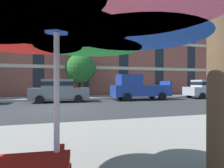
{
  "coord_description": "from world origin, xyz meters",
  "views": [
    {
      "loc": [
        0.11,
        -10.97,
        1.49
      ],
      "look_at": [
        3.96,
        3.2,
        1.4
      ],
      "focal_mm": 28.98,
      "sensor_mm": 36.0,
      "label": 1
    }
  ],
  "objects": [
    {
      "name": "pickup_blue_midblock",
      "position": [
        6.47,
        3.7,
        1.03
      ],
      "size": [
        5.1,
        2.12,
        2.2
      ],
      "color": "navy",
      "rests_on": "ground"
    },
    {
      "name": "patio_umbrella",
      "position": [
        0.04,
        -9.0,
        2.25
      ],
      "size": [
        3.41,
        3.17,
        2.56
      ],
      "color": "silver",
      "rests_on": "ground"
    },
    {
      "name": "sidewalk_far",
      "position": [
        0.0,
        6.8,
        0.06
      ],
      "size": [
        56.0,
        3.6,
        0.12
      ],
      "primitive_type": "cube",
      "color": "gray",
      "rests_on": "ground"
    },
    {
      "name": "ground_plane",
      "position": [
        0.0,
        0.0,
        0.0
      ],
      "size": [
        120.0,
        120.0,
        0.0
      ],
      "primitive_type": "plane",
      "color": "#2D3033"
    },
    {
      "name": "street_tree_middle",
      "position": [
        1.88,
        7.3,
        3.05
      ],
      "size": [
        3.08,
        2.92,
        4.64
      ],
      "color": "#4C3823",
      "rests_on": "ground"
    },
    {
      "name": "sedan_gray",
      "position": [
        -0.18,
        3.7,
        0.95
      ],
      "size": [
        4.4,
        1.98,
        1.78
      ],
      "color": "slate",
      "rests_on": "ground"
    },
    {
      "name": "apartment_building",
      "position": [
        -0.0,
        14.99,
        9.6
      ],
      "size": [
        46.41,
        12.08,
        19.2
      ],
      "color": "#934C3D",
      "rests_on": "ground"
    },
    {
      "name": "sedan_silver",
      "position": [
        13.76,
        3.7,
        0.95
      ],
      "size": [
        4.4,
        1.98,
        1.78
      ],
      "color": "#A8AAB2",
      "rests_on": "ground"
    }
  ]
}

